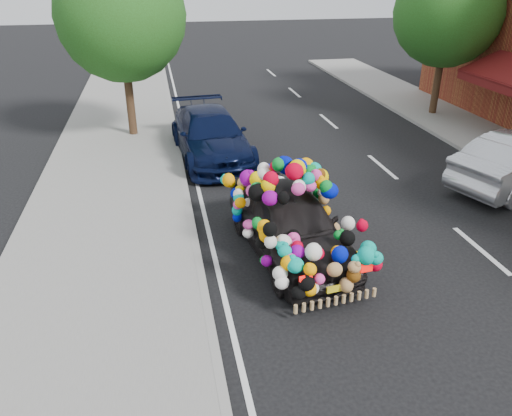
% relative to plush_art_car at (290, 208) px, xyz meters
% --- Properties ---
extents(ground, '(100.00, 100.00, 0.00)m').
position_rel_plush_art_car_xyz_m(ground, '(0.44, -0.71, -1.05)').
color(ground, black).
rests_on(ground, ground).
extents(sidewalk, '(4.00, 60.00, 0.12)m').
position_rel_plush_art_car_xyz_m(sidewalk, '(-3.86, -0.71, -0.99)').
color(sidewalk, gray).
rests_on(sidewalk, ground).
extents(kerb, '(0.15, 60.00, 0.13)m').
position_rel_plush_art_car_xyz_m(kerb, '(-1.91, -0.71, -0.99)').
color(kerb, gray).
rests_on(kerb, ground).
extents(lane_markings, '(6.00, 50.00, 0.01)m').
position_rel_plush_art_car_xyz_m(lane_markings, '(4.04, -0.71, -1.05)').
color(lane_markings, silver).
rests_on(lane_markings, ground).
extents(tree_near_sidewalk, '(4.20, 4.20, 6.13)m').
position_rel_plush_art_car_xyz_m(tree_near_sidewalk, '(-3.36, 8.79, 2.97)').
color(tree_near_sidewalk, '#332114').
rests_on(tree_near_sidewalk, ground).
extents(tree_far_b, '(4.00, 4.00, 5.90)m').
position_rel_plush_art_car_xyz_m(tree_far_b, '(8.44, 9.29, 2.84)').
color(tree_far_b, '#332114').
rests_on(tree_far_b, ground).
extents(plush_art_car, '(2.57, 4.57, 2.06)m').
position_rel_plush_art_car_xyz_m(plush_art_car, '(0.00, 0.00, 0.00)').
color(plush_art_car, black).
rests_on(plush_art_car, ground).
extents(navy_sedan, '(2.42, 5.15, 1.45)m').
position_rel_plush_art_car_xyz_m(navy_sedan, '(-0.91, 6.14, -0.33)').
color(navy_sedan, black).
rests_on(navy_sedan, ground).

